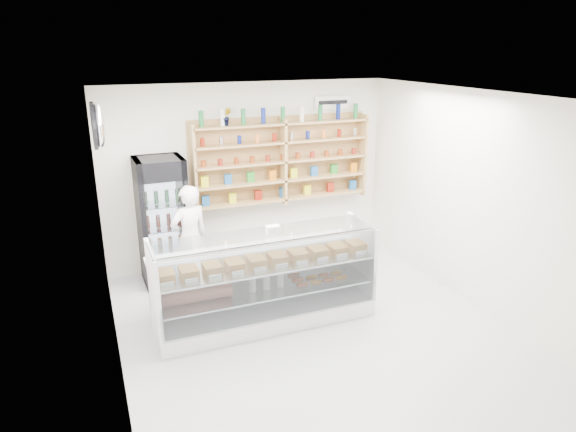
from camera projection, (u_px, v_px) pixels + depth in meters
name	position (u px, v px, depth m)	size (l,w,h in m)	color
room	(318.00, 223.00, 5.80)	(5.00, 5.00, 5.00)	#A7A8AC
display_counter	(265.00, 297.00, 6.39)	(2.72, 0.81, 1.18)	white
shop_worker	(190.00, 238.00, 7.14)	(0.55, 0.36, 1.52)	white
drinks_cooler	(163.00, 221.00, 7.31)	(0.67, 0.66, 1.84)	black
wall_shelving	(283.00, 161.00, 7.97)	(2.84, 0.28, 1.33)	tan
potted_plant	(226.00, 117.00, 7.43)	(0.15, 0.12, 0.26)	#1E6626
security_mirror	(99.00, 126.00, 5.75)	(0.15, 0.50, 0.50)	silver
wall_sign	(333.00, 102.00, 8.13)	(0.62, 0.03, 0.20)	white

